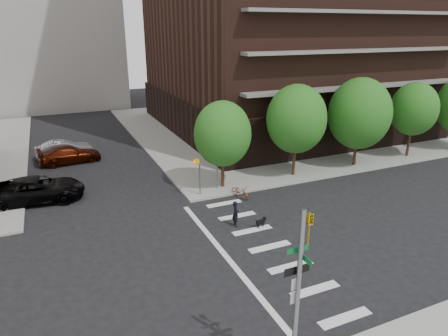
{
  "coord_description": "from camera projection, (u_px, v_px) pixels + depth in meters",
  "views": [
    {
      "loc": [
        -6.73,
        -15.97,
        11.03
      ],
      "look_at": [
        3.0,
        6.0,
        2.5
      ],
      "focal_mm": 32.0,
      "sensor_mm": 36.0,
      "label": 1
    }
  ],
  "objects": [
    {
      "name": "tree_b",
      "position": [
        296.0,
        119.0,
        29.63
      ],
      "size": [
        4.5,
        4.5,
        6.65
      ],
      "color": "#301E11",
      "rests_on": "sidewalk_ne"
    },
    {
      "name": "traffic_signal",
      "position": [
        297.0,
        309.0,
        12.48
      ],
      "size": [
        0.9,
        0.75,
        6.0
      ],
      "color": "slate",
      "rests_on": "sidewalk_s"
    },
    {
      "name": "ground",
      "position": [
        218.0,
        259.0,
        20.01
      ],
      "size": [
        120.0,
        120.0,
        0.0
      ],
      "primitive_type": "plane",
      "color": "black",
      "rests_on": "ground"
    },
    {
      "name": "pedestrian_signal",
      "position": [
        203.0,
        170.0,
        27.1
      ],
      "size": [
        2.18,
        0.67,
        2.6
      ],
      "color": "slate",
      "rests_on": "sidewalk_ne"
    },
    {
      "name": "tree_c",
      "position": [
        359.0,
        114.0,
        31.96
      ],
      "size": [
        5.0,
        5.0,
        6.8
      ],
      "color": "#301E11",
      "rests_on": "sidewalk_ne"
    },
    {
      "name": "dog_walker",
      "position": [
        235.0,
        214.0,
        23.18
      ],
      "size": [
        0.62,
        0.46,
        1.55
      ],
      "primitive_type": "imported",
      "rotation": [
        0.0,
        0.0,
        1.41
      ],
      "color": "black",
      "rests_on": "ground"
    },
    {
      "name": "parked_car_maroon",
      "position": [
        70.0,
        155.0,
        33.99
      ],
      "size": [
        2.52,
        5.19,
        1.46
      ],
      "primitive_type": "imported",
      "rotation": [
        0.0,
        0.0,
        1.67
      ],
      "color": "#360D03",
      "rests_on": "ground"
    },
    {
      "name": "sidewalk_ne",
      "position": [
        298.0,
        123.0,
        48.06
      ],
      "size": [
        39.0,
        33.0,
        0.15
      ],
      "primitive_type": "cube",
      "color": "gray",
      "rests_on": "ground"
    },
    {
      "name": "parked_car_silver",
      "position": [
        64.0,
        149.0,
        35.31
      ],
      "size": [
        2.01,
        4.88,
        1.57
      ],
      "primitive_type": "imported",
      "rotation": [
        0.0,
        0.0,
        1.64
      ],
      "color": "#ABAEB3",
      "rests_on": "ground"
    },
    {
      "name": "parked_car_black",
      "position": [
        37.0,
        190.0,
        26.41
      ],
      "size": [
        3.36,
        6.26,
        1.67
      ],
      "primitive_type": "imported",
      "rotation": [
        0.0,
        0.0,
        1.47
      ],
      "color": "black",
      "rests_on": "ground"
    },
    {
      "name": "scooter",
      "position": [
        240.0,
        191.0,
        27.15
      ],
      "size": [
        1.02,
        1.76,
        0.88
      ],
      "primitive_type": "imported",
      "rotation": [
        0.0,
        0.0,
        0.28
      ],
      "color": "brown",
      "rests_on": "ground"
    },
    {
      "name": "tree_d",
      "position": [
        414.0,
        109.0,
        34.28
      ],
      "size": [
        4.0,
        4.0,
        6.2
      ],
      "color": "#301E11",
      "rests_on": "sidewalk_ne"
    },
    {
      "name": "tree_a",
      "position": [
        223.0,
        134.0,
        27.51
      ],
      "size": [
        4.0,
        4.0,
        5.9
      ],
      "color": "#301E11",
      "rests_on": "sidewalk_ne"
    },
    {
      "name": "dog",
      "position": [
        261.0,
        221.0,
        23.16
      ],
      "size": [
        0.67,
        0.27,
        0.56
      ],
      "rotation": [
        0.0,
        0.0,
        0.18
      ],
      "color": "black",
      "rests_on": "ground"
    },
    {
      "name": "crosswalk",
      "position": [
        257.0,
        250.0,
        20.86
      ],
      "size": [
        3.85,
        13.0,
        0.01
      ],
      "color": "silver",
      "rests_on": "ground"
    }
  ]
}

